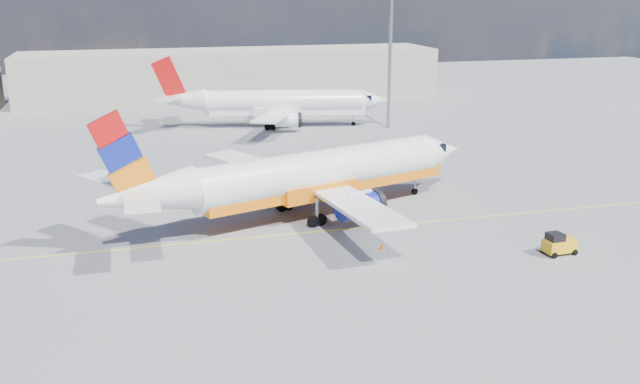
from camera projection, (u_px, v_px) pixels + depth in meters
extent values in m
plane|color=slate|center=(317.00, 246.00, 52.61)|extent=(240.00, 240.00, 0.00)
cube|color=yellow|center=(307.00, 233.00, 55.39)|extent=(70.00, 0.15, 0.01)
cube|color=#A9A392|center=(232.00, 74.00, 122.28)|extent=(70.00, 14.00, 8.00)
cylinder|color=white|center=(321.00, 171.00, 58.96)|extent=(22.73, 10.57, 3.52)
cone|color=white|center=(441.00, 151.00, 66.15)|extent=(5.05, 4.65, 3.52)
cone|color=white|center=(147.00, 195.00, 50.85)|extent=(7.94, 5.47, 3.35)
cube|color=black|center=(430.00, 147.00, 65.21)|extent=(2.43, 2.82, 0.73)
cube|color=orange|center=(326.00, 184.00, 59.57)|extent=(22.53, 9.98, 1.24)
cube|color=white|center=(262.00, 167.00, 64.19)|extent=(9.47, 12.27, 0.83)
cube|color=white|center=(358.00, 206.00, 52.60)|extent=(4.28, 12.65, 0.83)
cylinder|color=navy|center=(297.00, 180.00, 63.50)|extent=(4.16, 3.05, 1.97)
cylinder|color=navy|center=(360.00, 206.00, 56.05)|extent=(4.16, 3.05, 1.97)
cylinder|color=black|center=(312.00, 177.00, 64.38)|extent=(1.18, 2.23, 2.18)
cylinder|color=black|center=(376.00, 202.00, 56.93)|extent=(1.18, 2.23, 2.18)
cube|color=orange|center=(122.00, 155.00, 49.15)|extent=(4.71, 1.84, 6.47)
cube|color=white|center=(110.00, 179.00, 52.48)|extent=(4.91, 5.52, 0.19)
cube|color=white|center=(141.00, 201.00, 47.19)|extent=(2.32, 5.20, 0.19)
cylinder|color=#93939A|center=(415.00, 181.00, 65.17)|extent=(0.24, 0.24, 2.18)
cylinder|color=black|center=(415.00, 191.00, 65.44)|extent=(0.63, 0.42, 0.58)
cylinder|color=black|center=(285.00, 205.00, 60.75)|extent=(1.01, 0.67, 0.93)
cylinder|color=black|center=(317.00, 220.00, 56.78)|extent=(1.01, 0.67, 0.93)
cylinder|color=white|center=(284.00, 102.00, 96.40)|extent=(21.16, 7.29, 3.23)
cone|color=white|center=(374.00, 101.00, 97.20)|extent=(4.37, 3.92, 3.23)
cone|color=white|center=(181.00, 100.00, 95.41)|extent=(7.13, 4.32, 3.07)
cube|color=black|center=(365.00, 97.00, 96.97)|extent=(2.02, 2.46, 0.67)
cube|color=white|center=(287.00, 110.00, 96.73)|extent=(21.05, 6.73, 1.14)
cube|color=white|center=(273.00, 100.00, 102.92)|extent=(3.57, 11.55, 0.76)
cube|color=white|center=(274.00, 117.00, 90.16)|extent=(7.64, 11.62, 0.76)
cylinder|color=white|center=(287.00, 109.00, 101.02)|extent=(3.71, 2.45, 1.81)
cylinder|color=white|center=(288.00, 120.00, 92.81)|extent=(3.71, 2.45, 1.81)
cylinder|color=black|center=(297.00, 109.00, 101.12)|extent=(0.86, 2.05, 2.00)
cylinder|color=black|center=(300.00, 120.00, 92.91)|extent=(0.86, 2.05, 2.00)
cube|color=#B30D0D|center=(169.00, 79.00, 94.51)|extent=(4.43, 1.16, 5.94)
cube|color=white|center=(173.00, 92.00, 98.06)|extent=(2.63, 4.97, 0.17)
cube|color=white|center=(167.00, 99.00, 92.22)|extent=(4.16, 5.17, 0.17)
cylinder|color=#93939A|center=(353.00, 117.00, 97.64)|extent=(0.20, 0.20, 2.00)
cylinder|color=black|center=(353.00, 124.00, 97.89)|extent=(0.57, 0.33, 0.53)
cylinder|color=black|center=(270.00, 121.00, 99.29)|extent=(0.91, 0.52, 0.86)
cylinder|color=black|center=(270.00, 127.00, 94.92)|extent=(0.91, 0.52, 0.86)
cylinder|color=black|center=(543.00, 250.00, 51.18)|extent=(0.45, 0.21, 0.44)
cylinder|color=black|center=(554.00, 255.00, 50.07)|extent=(0.45, 0.21, 0.44)
cylinder|color=black|center=(564.00, 247.00, 51.76)|extent=(0.45, 0.21, 0.44)
cylinder|color=black|center=(575.00, 252.00, 50.65)|extent=(0.45, 0.21, 0.44)
cube|color=yellow|center=(560.00, 245.00, 50.80)|extent=(2.38, 1.42, 0.88)
cube|color=black|center=(555.00, 237.00, 50.45)|extent=(1.14, 1.14, 0.53)
cube|color=white|center=(382.00, 249.00, 51.81)|extent=(0.36, 0.36, 0.04)
cone|color=orange|center=(382.00, 246.00, 51.74)|extent=(0.30, 0.30, 0.46)
cylinder|color=#93939A|center=(390.00, 46.00, 93.16)|extent=(0.48, 0.48, 21.82)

